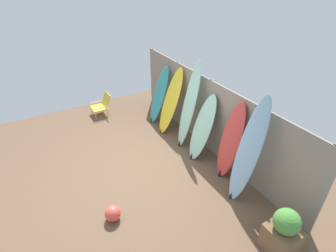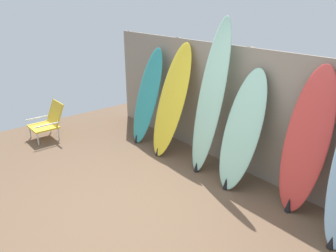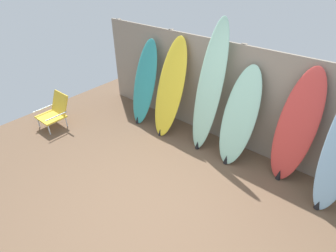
% 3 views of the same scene
% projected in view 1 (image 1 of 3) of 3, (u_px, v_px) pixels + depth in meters
% --- Properties ---
extents(ground, '(7.68, 7.68, 0.00)m').
position_uv_depth(ground, '(134.00, 171.00, 5.97)').
color(ground, brown).
extents(fence_back, '(6.08, 0.11, 1.80)m').
position_uv_depth(fence_back, '(208.00, 115.00, 6.34)').
color(fence_back, gray).
rests_on(fence_back, ground).
extents(surfboard_teal_0, '(0.54, 0.66, 1.63)m').
position_uv_depth(surfboard_teal_0, '(159.00, 95.00, 7.50)').
color(surfboard_teal_0, teal).
rests_on(surfboard_teal_0, ground).
extents(surfboard_yellow_1, '(0.58, 0.74, 1.78)m').
position_uv_depth(surfboard_yellow_1, '(171.00, 102.00, 6.99)').
color(surfboard_yellow_1, yellow).
rests_on(surfboard_yellow_1, ground).
extents(surfboard_seafoam_2, '(0.48, 0.57, 2.20)m').
position_uv_depth(surfboard_seafoam_2, '(189.00, 106.00, 6.32)').
color(surfboard_seafoam_2, '#9ED6BC').
rests_on(surfboard_seafoam_2, ground).
extents(surfboard_seafoam_3, '(0.56, 0.62, 1.59)m').
position_uv_depth(surfboard_seafoam_3, '(202.00, 128.00, 6.03)').
color(surfboard_seafoam_3, '#9ED6BC').
rests_on(surfboard_seafoam_3, ground).
extents(surfboard_red_4, '(0.54, 0.43, 1.75)m').
position_uv_depth(surfboard_red_4, '(230.00, 142.00, 5.44)').
color(surfboard_red_4, '#D13D38').
rests_on(surfboard_red_4, ground).
extents(surfboard_skyblue_5, '(0.51, 0.63, 2.16)m').
position_uv_depth(surfboard_skyblue_5, '(248.00, 152.00, 4.82)').
color(surfboard_skyblue_5, '#8CB7D6').
rests_on(surfboard_skyblue_5, ground).
extents(beach_chair, '(0.50, 0.56, 0.65)m').
position_uv_depth(beach_chair, '(102.00, 104.00, 8.09)').
color(beach_chair, silver).
rests_on(beach_chair, ground).
extents(planter_box, '(0.49, 0.47, 0.87)m').
position_uv_depth(planter_box, '(283.00, 232.00, 4.13)').
color(planter_box, brown).
rests_on(planter_box, ground).
extents(beach_ball, '(0.29, 0.29, 0.29)m').
position_uv_depth(beach_ball, '(113.00, 213.00, 4.77)').
color(beach_ball, '#E54C3F').
rests_on(beach_ball, ground).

